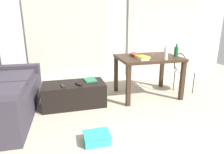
{
  "coord_description": "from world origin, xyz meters",
  "views": [
    {
      "loc": [
        -1.41,
        -1.76,
        1.45
      ],
      "look_at": [
        -0.53,
        1.55,
        0.42
      ],
      "focal_mm": 31.41,
      "sensor_mm": 36.0,
      "label": 1
    }
  ],
  "objects_px": {
    "coffee_table": "(74,94)",
    "tv_remote_secondary": "(79,84)",
    "tv_remote_primary": "(63,86)",
    "scissors": "(153,54)",
    "wire_chair": "(182,68)",
    "bottle_far": "(166,53)",
    "bowl": "(134,54)",
    "book_stack": "(142,58)",
    "craft_table": "(148,62)",
    "shoebox": "(97,138)",
    "magazine": "(90,80)",
    "bottle_near": "(176,51)"
  },
  "relations": [
    {
      "from": "coffee_table",
      "to": "tv_remote_secondary",
      "type": "xyz_separation_m",
      "value": [
        0.08,
        -0.12,
        0.21
      ]
    },
    {
      "from": "coffee_table",
      "to": "tv_remote_primary",
      "type": "distance_m",
      "value": 0.3
    },
    {
      "from": "scissors",
      "to": "tv_remote_secondary",
      "type": "bearing_deg",
      "value": -164.23
    },
    {
      "from": "wire_chair",
      "to": "bottle_far",
      "type": "distance_m",
      "value": 0.78
    },
    {
      "from": "bowl",
      "to": "book_stack",
      "type": "height_order",
      "value": "bowl"
    },
    {
      "from": "craft_table",
      "to": "shoebox",
      "type": "distance_m",
      "value": 1.87
    },
    {
      "from": "coffee_table",
      "to": "wire_chair",
      "type": "distance_m",
      "value": 2.17
    },
    {
      "from": "bowl",
      "to": "tv_remote_secondary",
      "type": "relative_size",
      "value": 1.0
    },
    {
      "from": "craft_table",
      "to": "bowl",
      "type": "height_order",
      "value": "bowl"
    },
    {
      "from": "wire_chair",
      "to": "shoebox",
      "type": "xyz_separation_m",
      "value": [
        -1.97,
        -1.25,
        -0.44
      ]
    },
    {
      "from": "coffee_table",
      "to": "tv_remote_primary",
      "type": "xyz_separation_m",
      "value": [
        -0.18,
        -0.12,
        0.21
      ]
    },
    {
      "from": "coffee_table",
      "to": "magazine",
      "type": "height_order",
      "value": "magazine"
    },
    {
      "from": "tv_remote_primary",
      "to": "craft_table",
      "type": "bearing_deg",
      "value": -0.8
    },
    {
      "from": "bottle_far",
      "to": "bowl",
      "type": "bearing_deg",
      "value": 129.7
    },
    {
      "from": "scissors",
      "to": "bowl",
      "type": "bearing_deg",
      "value": -168.62
    },
    {
      "from": "coffee_table",
      "to": "book_stack",
      "type": "height_order",
      "value": "book_stack"
    },
    {
      "from": "bottle_far",
      "to": "shoebox",
      "type": "distance_m",
      "value": 1.85
    },
    {
      "from": "bowl",
      "to": "tv_remote_primary",
      "type": "xyz_separation_m",
      "value": [
        -1.34,
        -0.34,
        -0.4
      ]
    },
    {
      "from": "wire_chair",
      "to": "tv_remote_primary",
      "type": "bearing_deg",
      "value": -175.13
    },
    {
      "from": "tv_remote_primary",
      "to": "tv_remote_secondary",
      "type": "relative_size",
      "value": 0.97
    },
    {
      "from": "bowl",
      "to": "magazine",
      "type": "height_order",
      "value": "bowl"
    },
    {
      "from": "bowl",
      "to": "magazine",
      "type": "distance_m",
      "value": 0.96
    },
    {
      "from": "tv_remote_secondary",
      "to": "bowl",
      "type": "bearing_deg",
      "value": -8.08
    },
    {
      "from": "tv_remote_secondary",
      "to": "tv_remote_primary",
      "type": "bearing_deg",
      "value": 154.63
    },
    {
      "from": "wire_chair",
      "to": "scissors",
      "type": "bearing_deg",
      "value": 155.76
    },
    {
      "from": "scissors",
      "to": "tv_remote_primary",
      "type": "xyz_separation_m",
      "value": [
        -1.79,
        -0.44,
        -0.36
      ]
    },
    {
      "from": "coffee_table",
      "to": "bottle_far",
      "type": "distance_m",
      "value": 1.72
    },
    {
      "from": "craft_table",
      "to": "book_stack",
      "type": "relative_size",
      "value": 3.71
    },
    {
      "from": "bottle_near",
      "to": "tv_remote_primary",
      "type": "relative_size",
      "value": 1.53
    },
    {
      "from": "book_stack",
      "to": "bottle_far",
      "type": "bearing_deg",
      "value": -24.73
    },
    {
      "from": "coffee_table",
      "to": "tv_remote_primary",
      "type": "relative_size",
      "value": 6.73
    },
    {
      "from": "craft_table",
      "to": "book_stack",
      "type": "xyz_separation_m",
      "value": [
        -0.21,
        -0.2,
        0.14
      ]
    },
    {
      "from": "craft_table",
      "to": "book_stack",
      "type": "height_order",
      "value": "book_stack"
    },
    {
      "from": "book_stack",
      "to": "tv_remote_secondary",
      "type": "relative_size",
      "value": 1.91
    },
    {
      "from": "tv_remote_primary",
      "to": "shoebox",
      "type": "height_order",
      "value": "tv_remote_primary"
    },
    {
      "from": "craft_table",
      "to": "wire_chair",
      "type": "bearing_deg",
      "value": -2.18
    },
    {
      "from": "bottle_far",
      "to": "bowl",
      "type": "distance_m",
      "value": 0.63
    },
    {
      "from": "scissors",
      "to": "shoebox",
      "type": "xyz_separation_m",
      "value": [
        -1.44,
        -1.48,
        -0.71
      ]
    },
    {
      "from": "bowl",
      "to": "tv_remote_secondary",
      "type": "bearing_deg",
      "value": -162.42
    },
    {
      "from": "bowl",
      "to": "tv_remote_secondary",
      "type": "height_order",
      "value": "bowl"
    },
    {
      "from": "craft_table",
      "to": "tv_remote_secondary",
      "type": "height_order",
      "value": "craft_table"
    },
    {
      "from": "bottle_far",
      "to": "magazine",
      "type": "xyz_separation_m",
      "value": [
        -1.26,
        0.34,
        -0.47
      ]
    },
    {
      "from": "bottle_far",
      "to": "tv_remote_primary",
      "type": "relative_size",
      "value": 1.65
    },
    {
      "from": "coffee_table",
      "to": "bowl",
      "type": "relative_size",
      "value": 6.53
    },
    {
      "from": "tv_remote_secondary",
      "to": "shoebox",
      "type": "relative_size",
      "value": 0.51
    },
    {
      "from": "coffee_table",
      "to": "bottle_near",
      "type": "relative_size",
      "value": 4.41
    },
    {
      "from": "bottle_far",
      "to": "magazine",
      "type": "distance_m",
      "value": 1.39
    },
    {
      "from": "wire_chair",
      "to": "bottle_near",
      "type": "relative_size",
      "value": 3.42
    },
    {
      "from": "bottle_near",
      "to": "scissors",
      "type": "xyz_separation_m",
      "value": [
        -0.28,
        0.34,
        -0.09
      ]
    },
    {
      "from": "magazine",
      "to": "tv_remote_secondary",
      "type": "bearing_deg",
      "value": -143.52
    }
  ]
}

